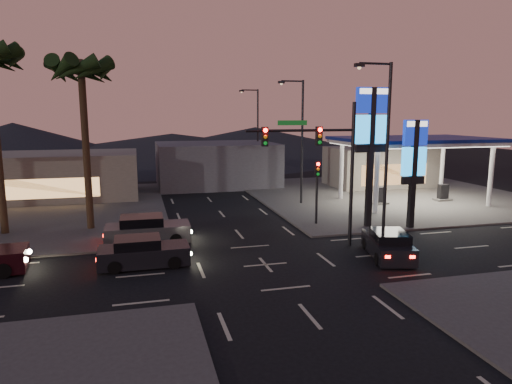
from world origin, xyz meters
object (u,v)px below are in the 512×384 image
object	(u,v)px
pylon_sign_tall	(372,129)
car_lane_a_front	(143,253)
gas_station	(415,142)
car_lane_b_front	(147,230)
pylon_sign_short	(414,157)
suv_station	(388,245)
traffic_signal_mast	(323,154)

from	to	relation	value
pylon_sign_tall	car_lane_a_front	bearing A→B (deg)	-163.91
car_lane_a_front	gas_station	bearing A→B (deg)	25.96
pylon_sign_tall	car_lane_b_front	xyz separation A→B (m)	(-14.07, -0.02, -5.65)
pylon_sign_tall	pylon_sign_short	bearing A→B (deg)	-21.80
car_lane_a_front	pylon_sign_short	bearing A→B (deg)	10.55
gas_station	car_lane_b_front	world-z (taller)	gas_station
car_lane_b_front	suv_station	bearing A→B (deg)	-26.12
pylon_sign_tall	traffic_signal_mast	distance (m)	6.02
pylon_sign_tall	traffic_signal_mast	bearing A→B (deg)	-143.48
car_lane_a_front	suv_station	xyz separation A→B (m)	(12.33, -1.79, -0.01)
pylon_sign_short	traffic_signal_mast	distance (m)	7.69
gas_station	car_lane_a_front	size ratio (longest dim) A/B	2.72
car_lane_a_front	car_lane_b_front	size ratio (longest dim) A/B	0.91
car_lane_a_front	pylon_sign_tall	bearing A→B (deg)	16.09
gas_station	car_lane_b_front	distance (m)	22.95
gas_station	pylon_sign_short	world-z (taller)	pylon_sign_short
gas_station	pylon_sign_short	size ratio (longest dim) A/B	1.74
gas_station	car_lane_b_front	bearing A→B (deg)	-163.19
gas_station	suv_station	size ratio (longest dim) A/B	2.66
car_lane_a_front	car_lane_b_front	distance (m)	4.13
suv_station	traffic_signal_mast	bearing A→B (deg)	138.45
gas_station	traffic_signal_mast	world-z (taller)	traffic_signal_mast
traffic_signal_mast	car_lane_b_front	world-z (taller)	traffic_signal_mast
suv_station	pylon_sign_short	bearing A→B (deg)	47.48
pylon_sign_tall	traffic_signal_mast	world-z (taller)	pylon_sign_tall
gas_station	suv_station	bearing A→B (deg)	-127.45
gas_station	pylon_sign_short	xyz separation A→B (m)	(-5.00, -7.50, -0.42)
traffic_signal_mast	pylon_sign_tall	bearing A→B (deg)	36.52
traffic_signal_mast	car_lane_b_front	size ratio (longest dim) A/B	1.62
pylon_sign_tall	suv_station	distance (m)	8.49
car_lane_a_front	car_lane_b_front	world-z (taller)	car_lane_b_front
car_lane_a_front	suv_station	world-z (taller)	car_lane_a_front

